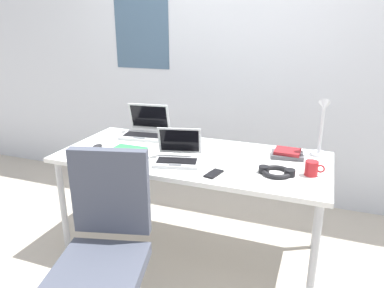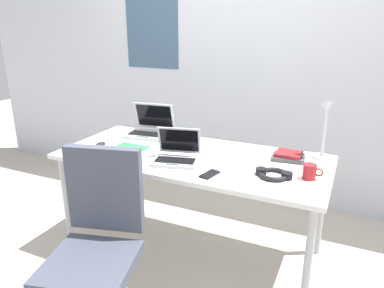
{
  "view_description": "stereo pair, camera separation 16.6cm",
  "coord_description": "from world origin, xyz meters",
  "px_view_note": "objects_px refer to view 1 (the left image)",
  "views": [
    {
      "loc": [
        0.8,
        -2.14,
        1.59
      ],
      "look_at": [
        0.0,
        0.0,
        0.82
      ],
      "focal_mm": 33.77,
      "sensor_mm": 36.0,
      "label": 1
    },
    {
      "loc": [
        0.96,
        -2.08,
        1.59
      ],
      "look_at": [
        0.0,
        0.0,
        0.82
      ],
      "focal_mm": 33.77,
      "sensor_mm": 36.0,
      "label": 2
    }
  ],
  "objects_px": {
    "book_stack": "(287,154)",
    "office_chair": "(105,263)",
    "cell_phone": "(214,174)",
    "desk_lamp": "(322,128)",
    "laptop_front_right": "(145,130)",
    "headphones": "(277,172)",
    "coffee_mug": "(312,168)",
    "laptop_mid_desk": "(178,155)",
    "paper_folder_mid_desk": "(123,153)",
    "computer_mouse": "(97,147)"
  },
  "relations": [
    {
      "from": "book_stack",
      "to": "office_chair",
      "type": "bearing_deg",
      "value": -127.9
    },
    {
      "from": "cell_phone",
      "to": "office_chair",
      "type": "xyz_separation_m",
      "value": [
        -0.42,
        -0.56,
        -0.35
      ]
    },
    {
      "from": "desk_lamp",
      "to": "cell_phone",
      "type": "height_order",
      "value": "desk_lamp"
    },
    {
      "from": "desk_lamp",
      "to": "book_stack",
      "type": "distance_m",
      "value": 0.27
    },
    {
      "from": "laptop_front_right",
      "to": "cell_phone",
      "type": "bearing_deg",
      "value": -36.69
    },
    {
      "from": "headphones",
      "to": "coffee_mug",
      "type": "height_order",
      "value": "coffee_mug"
    },
    {
      "from": "cell_phone",
      "to": "headphones",
      "type": "relative_size",
      "value": 0.64
    },
    {
      "from": "cell_phone",
      "to": "book_stack",
      "type": "distance_m",
      "value": 0.59
    },
    {
      "from": "coffee_mug",
      "to": "office_chair",
      "type": "relative_size",
      "value": 0.12
    },
    {
      "from": "coffee_mug",
      "to": "book_stack",
      "type": "bearing_deg",
      "value": 122.38
    },
    {
      "from": "laptop_mid_desk",
      "to": "headphones",
      "type": "distance_m",
      "value": 0.63
    },
    {
      "from": "desk_lamp",
      "to": "laptop_front_right",
      "type": "relative_size",
      "value": 1.09
    },
    {
      "from": "cell_phone",
      "to": "paper_folder_mid_desk",
      "type": "relative_size",
      "value": 0.44
    },
    {
      "from": "computer_mouse",
      "to": "coffee_mug",
      "type": "distance_m",
      "value": 1.45
    },
    {
      "from": "cell_phone",
      "to": "laptop_front_right",
      "type": "bearing_deg",
      "value": 156.49
    },
    {
      "from": "headphones",
      "to": "laptop_front_right",
      "type": "bearing_deg",
      "value": 158.95
    },
    {
      "from": "laptop_front_right",
      "to": "coffee_mug",
      "type": "height_order",
      "value": "laptop_front_right"
    },
    {
      "from": "book_stack",
      "to": "office_chair",
      "type": "distance_m",
      "value": 1.33
    },
    {
      "from": "laptop_front_right",
      "to": "computer_mouse",
      "type": "xyz_separation_m",
      "value": [
        -0.17,
        -0.41,
        -0.03
      ]
    },
    {
      "from": "computer_mouse",
      "to": "office_chair",
      "type": "relative_size",
      "value": 0.1
    },
    {
      "from": "headphones",
      "to": "office_chair",
      "type": "bearing_deg",
      "value": -137.82
    },
    {
      "from": "headphones",
      "to": "office_chair",
      "type": "xyz_separation_m",
      "value": [
        -0.76,
        -0.69,
        -0.36
      ]
    },
    {
      "from": "book_stack",
      "to": "computer_mouse",
      "type": "bearing_deg",
      "value": -166.32
    },
    {
      "from": "computer_mouse",
      "to": "laptop_mid_desk",
      "type": "bearing_deg",
      "value": -1.97
    },
    {
      "from": "laptop_mid_desk",
      "to": "office_chair",
      "type": "bearing_deg",
      "value": -101.38
    },
    {
      "from": "headphones",
      "to": "book_stack",
      "type": "bearing_deg",
      "value": 85.6
    },
    {
      "from": "laptop_mid_desk",
      "to": "computer_mouse",
      "type": "relative_size",
      "value": 3.51
    },
    {
      "from": "computer_mouse",
      "to": "coffee_mug",
      "type": "height_order",
      "value": "coffee_mug"
    },
    {
      "from": "laptop_front_right",
      "to": "computer_mouse",
      "type": "distance_m",
      "value": 0.44
    },
    {
      "from": "laptop_mid_desk",
      "to": "computer_mouse",
      "type": "distance_m",
      "value": 0.63
    },
    {
      "from": "coffee_mug",
      "to": "computer_mouse",
      "type": "bearing_deg",
      "value": -178.18
    },
    {
      "from": "paper_folder_mid_desk",
      "to": "coffee_mug",
      "type": "height_order",
      "value": "coffee_mug"
    },
    {
      "from": "laptop_mid_desk",
      "to": "office_chair",
      "type": "xyz_separation_m",
      "value": [
        -0.14,
        -0.68,
        -0.38
      ]
    },
    {
      "from": "desk_lamp",
      "to": "computer_mouse",
      "type": "relative_size",
      "value": 4.17
    },
    {
      "from": "headphones",
      "to": "paper_folder_mid_desk",
      "type": "distance_m",
      "value": 1.04
    },
    {
      "from": "laptop_mid_desk",
      "to": "headphones",
      "type": "relative_size",
      "value": 1.57
    },
    {
      "from": "laptop_mid_desk",
      "to": "coffee_mug",
      "type": "bearing_deg",
      "value": 4.85
    },
    {
      "from": "cell_phone",
      "to": "paper_folder_mid_desk",
      "type": "xyz_separation_m",
      "value": [
        -0.7,
        0.13,
        -0.0
      ]
    },
    {
      "from": "paper_folder_mid_desk",
      "to": "coffee_mug",
      "type": "distance_m",
      "value": 1.24
    },
    {
      "from": "laptop_front_right",
      "to": "paper_folder_mid_desk",
      "type": "height_order",
      "value": "laptop_front_right"
    },
    {
      "from": "desk_lamp",
      "to": "laptop_mid_desk",
      "type": "bearing_deg",
      "value": -153.65
    },
    {
      "from": "cell_phone",
      "to": "book_stack",
      "type": "relative_size",
      "value": 0.61
    },
    {
      "from": "laptop_front_right",
      "to": "computer_mouse",
      "type": "relative_size",
      "value": 3.83
    },
    {
      "from": "desk_lamp",
      "to": "computer_mouse",
      "type": "distance_m",
      "value": 1.53
    },
    {
      "from": "cell_phone",
      "to": "desk_lamp",
      "type": "bearing_deg",
      "value": 56.7
    },
    {
      "from": "desk_lamp",
      "to": "coffee_mug",
      "type": "bearing_deg",
      "value": -94.35
    },
    {
      "from": "laptop_mid_desk",
      "to": "book_stack",
      "type": "relative_size",
      "value": 1.5
    },
    {
      "from": "laptop_mid_desk",
      "to": "computer_mouse",
      "type": "bearing_deg",
      "value": 177.87
    },
    {
      "from": "desk_lamp",
      "to": "headphones",
      "type": "xyz_separation_m",
      "value": [
        -0.22,
        -0.4,
        -0.18
      ]
    },
    {
      "from": "laptop_mid_desk",
      "to": "coffee_mug",
      "type": "height_order",
      "value": "laptop_mid_desk"
    }
  ]
}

